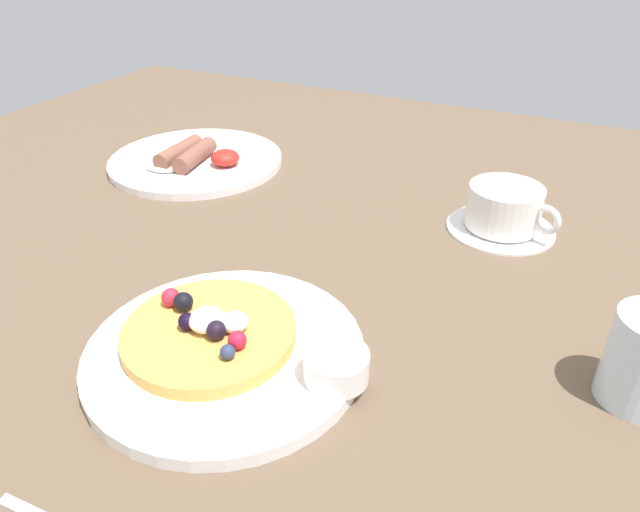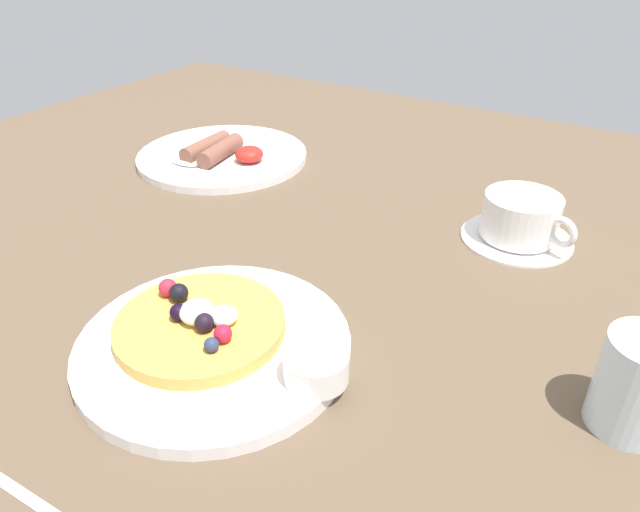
# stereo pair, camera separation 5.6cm
# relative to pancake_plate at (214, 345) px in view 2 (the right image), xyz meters

# --- Properties ---
(ground_plane) EXTENTS (1.52, 1.44, 0.03)m
(ground_plane) POSITION_rel_pancake_plate_xyz_m (-0.02, 0.11, -0.02)
(ground_plane) COLOR brown
(pancake_plate) EXTENTS (0.25, 0.25, 0.01)m
(pancake_plate) POSITION_rel_pancake_plate_xyz_m (0.00, 0.00, 0.00)
(pancake_plate) COLOR white
(pancake_plate) RESTS_ON ground_plane
(pancake_with_berries) EXTENTS (0.16, 0.16, 0.03)m
(pancake_with_berries) POSITION_rel_pancake_plate_xyz_m (-0.02, 0.00, 0.02)
(pancake_with_berries) COLOR gold
(pancake_with_berries) RESTS_ON pancake_plate
(syrup_ramekin) EXTENTS (0.05, 0.05, 0.03)m
(syrup_ramekin) POSITION_rel_pancake_plate_xyz_m (0.11, 0.01, 0.02)
(syrup_ramekin) COLOR white
(syrup_ramekin) RESTS_ON pancake_plate
(breakfast_plate) EXTENTS (0.27, 0.27, 0.01)m
(breakfast_plate) POSITION_rel_pancake_plate_xyz_m (-0.30, 0.36, -0.00)
(breakfast_plate) COLOR white
(breakfast_plate) RESTS_ON ground_plane
(fried_breakfast) EXTENTS (0.13, 0.11, 0.03)m
(fried_breakfast) POSITION_rel_pancake_plate_xyz_m (-0.29, 0.34, 0.02)
(fried_breakfast) COLOR brown
(fried_breakfast) RESTS_ON breakfast_plate
(coffee_saucer) EXTENTS (0.13, 0.13, 0.01)m
(coffee_saucer) POSITION_rel_pancake_plate_xyz_m (0.17, 0.35, -0.00)
(coffee_saucer) COLOR white
(coffee_saucer) RESTS_ON ground_plane
(coffee_cup) EXTENTS (0.11, 0.09, 0.05)m
(coffee_cup) POSITION_rel_pancake_plate_xyz_m (0.17, 0.35, 0.03)
(coffee_cup) COLOR white
(coffee_cup) RESTS_ON coffee_saucer
(water_glass) EXTENTS (0.06, 0.06, 0.08)m
(water_glass) POSITION_rel_pancake_plate_xyz_m (0.33, 0.11, 0.03)
(water_glass) COLOR silver
(water_glass) RESTS_ON ground_plane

